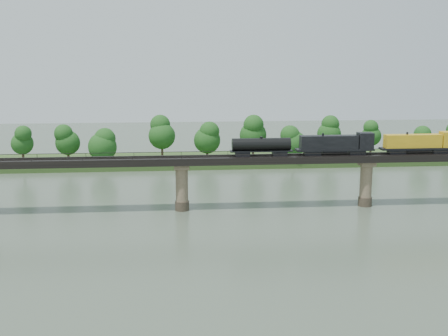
{
  "coord_description": "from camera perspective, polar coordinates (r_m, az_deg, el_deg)",
  "views": [
    {
      "loc": [
        -1.63,
        -85.88,
        31.73
      ],
      "look_at": [
        8.95,
        30.0,
        9.0
      ],
      "focal_mm": 45.0,
      "sensor_mm": 36.0,
      "label": 1
    }
  ],
  "objects": [
    {
      "name": "ground",
      "position": [
        91.57,
        -3.93,
        -9.25
      ],
      "size": [
        400.0,
        400.0,
        0.0
      ],
      "primitive_type": "plane",
      "color": "#3A4839",
      "rests_on": "ground"
    },
    {
      "name": "far_bank",
      "position": [
        173.67,
        -4.6,
        0.76
      ],
      "size": [
        300.0,
        24.0,
        1.6
      ],
      "primitive_type": "cube",
      "color": "#2A451B",
      "rests_on": "ground"
    },
    {
      "name": "bridge",
      "position": [
        118.83,
        -4.31,
        -1.75
      ],
      "size": [
        236.0,
        30.0,
        11.5
      ],
      "color": "#473A2D",
      "rests_on": "ground"
    },
    {
      "name": "bridge_superstructure",
      "position": [
        117.6,
        -4.35,
        1.26
      ],
      "size": [
        220.0,
        4.9,
        0.75
      ],
      "color": "black",
      "rests_on": "bridge"
    },
    {
      "name": "far_treeline",
      "position": [
        168.1,
        -7.42,
        3.13
      ],
      "size": [
        289.06,
        17.54,
        13.6
      ],
      "color": "#382619",
      "rests_on": "far_bank"
    },
    {
      "name": "freight_train",
      "position": [
        126.3,
        16.65,
        2.4
      ],
      "size": [
        68.0,
        2.65,
        4.68
      ],
      "color": "black",
      "rests_on": "bridge"
    }
  ]
}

